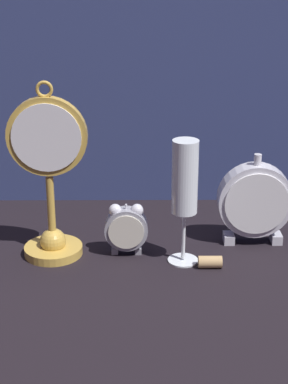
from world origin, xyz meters
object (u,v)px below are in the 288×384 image
(pocket_watch_on_stand, at_px, (50,185))
(champagne_flute, at_px, (185,185))
(wine_cork, at_px, (210,262))
(mantel_clock_silver, at_px, (255,201))
(alarm_clock_twin_bell, at_px, (126,227))

(pocket_watch_on_stand, xyz_separation_m, champagne_flute, (0.24, -0.03, 0.01))
(pocket_watch_on_stand, relative_size, wine_cork, 7.74)
(pocket_watch_on_stand, distance_m, mantel_clock_silver, 0.38)
(champagne_flute, bearing_deg, wine_cork, -27.84)
(mantel_clock_silver, height_order, champagne_flute, champagne_flute)
(alarm_clock_twin_bell, height_order, wine_cork, alarm_clock_twin_bell)
(champagne_flute, relative_size, wine_cork, 5.46)
(wine_cork, bearing_deg, mantel_clock_silver, 47.48)
(pocket_watch_on_stand, distance_m, wine_cork, 0.32)
(mantel_clock_silver, xyz_separation_m, wine_cork, (-0.09, -0.10, -0.08))
(alarm_clock_twin_bell, bearing_deg, pocket_watch_on_stand, 179.52)
(alarm_clock_twin_bell, relative_size, wine_cork, 2.38)
(alarm_clock_twin_bell, relative_size, mantel_clock_silver, 0.56)
(alarm_clock_twin_bell, xyz_separation_m, mantel_clock_silver, (0.24, 0.05, 0.03))
(pocket_watch_on_stand, height_order, wine_cork, pocket_watch_on_stand)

